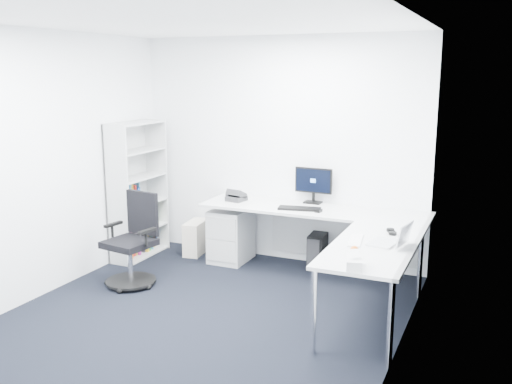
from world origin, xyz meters
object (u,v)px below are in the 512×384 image
at_px(task_chair, 129,241).
at_px(laptop, 384,232).
at_px(monitor, 313,185).
at_px(l_desk, 302,249).
at_px(bookshelf, 138,190).

xyz_separation_m(task_chair, laptop, (2.68, 0.15, 0.37)).
distance_m(task_chair, monitor, 2.20).
relative_size(l_desk, monitor, 5.76).
distance_m(l_desk, laptop, 1.32).
height_order(monitor, laptop, monitor).
xyz_separation_m(l_desk, task_chair, (-1.67, -0.84, 0.12)).
bearing_deg(monitor, task_chair, -136.07).
height_order(task_chair, laptop, task_chair).
relative_size(bookshelf, monitor, 3.74).
bearing_deg(laptop, monitor, 140.58).
relative_size(bookshelf, task_chair, 1.68).
bearing_deg(bookshelf, task_chair, -60.70).
height_order(bookshelf, task_chair, bookshelf).
height_order(l_desk, task_chair, task_chair).
relative_size(monitor, laptop, 1.41).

